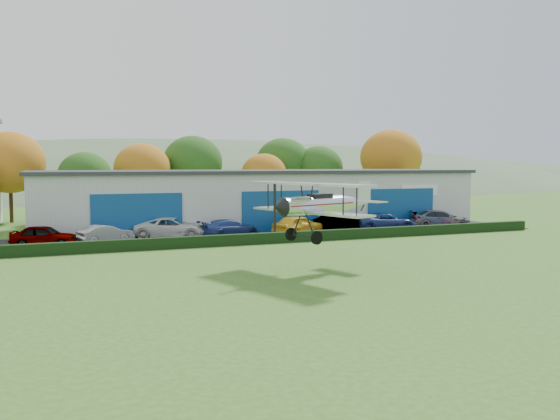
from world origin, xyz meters
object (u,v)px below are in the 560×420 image
object	(u,v)px
car_1	(106,234)
biplane	(321,203)
hangar	(258,198)
car_6	(386,222)
car_0	(44,236)
car_7	(441,219)
car_3	(229,228)
car_5	(340,222)
car_4	(298,225)
car_2	(173,228)

from	to	relation	value
car_1	biplane	size ratio (longest dim) A/B	0.48
hangar	car_6	size ratio (longest dim) A/B	7.60
car_1	car_0	bearing A→B (deg)	74.16
car_6	car_0	bearing A→B (deg)	103.28
car_1	car_6	xyz separation A→B (m)	(23.84, -0.55, 0.07)
hangar	car_7	distance (m)	17.14
car_3	car_5	distance (m)	10.20
car_1	car_5	size ratio (longest dim) A/B	0.85
car_3	car_4	size ratio (longest dim) A/B	1.04
hangar	biplane	size ratio (longest dim) A/B	4.78
hangar	car_5	xyz separation A→B (m)	(5.09, -7.18, -1.82)
hangar	car_7	size ratio (longest dim) A/B	7.52
car_3	car_5	world-z (taller)	car_5
car_5	biplane	xyz separation A→B (m)	(-9.51, -15.99, 2.93)
car_1	car_5	bearing A→B (deg)	-111.85
car_1	car_4	world-z (taller)	car_4
car_0	car_7	xyz separation A→B (m)	(33.90, -0.15, 0.02)
car_2	car_6	size ratio (longest dim) A/B	1.10
car_6	biplane	size ratio (longest dim) A/B	0.63
biplane	car_4	bearing A→B (deg)	51.83
car_5	car_7	world-z (taller)	car_5
car_3	car_5	xyz separation A→B (m)	(10.19, 0.54, 0.07)
hangar	car_2	world-z (taller)	hangar
car_0	car_1	bearing A→B (deg)	-67.46
car_0	biplane	xyz separation A→B (m)	(14.35, -15.46, 2.96)
biplane	car_6	bearing A→B (deg)	28.75
car_2	car_7	world-z (taller)	car_2
car_2	car_5	world-z (taller)	car_2
car_2	car_6	distance (m)	18.73
hangar	car_7	bearing A→B (deg)	-27.44
car_7	car_0	bearing A→B (deg)	114.56
hangar	car_0	bearing A→B (deg)	-157.68
car_4	car_5	distance (m)	4.58
car_2	car_4	bearing A→B (deg)	-77.03
car_3	car_6	bearing A→B (deg)	-105.34
biplane	car_0	bearing A→B (deg)	113.40
car_1	car_3	world-z (taller)	car_3
hangar	biplane	distance (m)	23.62
car_7	biplane	world-z (taller)	biplane
car_4	biplane	world-z (taller)	biplane
car_0	hangar	bearing A→B (deg)	-51.33
hangar	car_7	world-z (taller)	hangar
car_1	car_6	world-z (taller)	car_6
car_5	car_7	size ratio (longest dim) A/B	0.89
biplane	car_3	bearing A→B (deg)	73.03
car_0	biplane	world-z (taller)	biplane
car_7	hangar	bearing A→B (deg)	87.37
car_7	biplane	size ratio (longest dim) A/B	0.64
car_3	car_7	distance (m)	20.22
car_1	car_7	xyz separation A→B (m)	(29.64, -0.61, 0.11)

